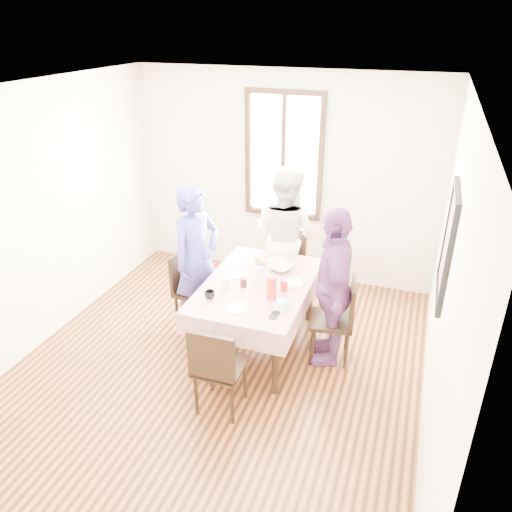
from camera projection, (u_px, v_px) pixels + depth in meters
name	position (u px, v px, depth m)	size (l,w,h in m)	color
ground	(218.00, 367.00, 5.06)	(4.50, 4.50, 0.00)	black
back_wall	(284.00, 178.00, 6.37)	(4.00, 4.00, 0.00)	beige
right_wall	(446.00, 283.00, 3.87)	(4.50, 4.50, 0.00)	beige
window_frame	(284.00, 156.00, 6.22)	(1.02, 0.06, 1.62)	black
window_pane	(284.00, 156.00, 6.23)	(0.90, 0.02, 1.50)	white
art_poster	(448.00, 245.00, 4.04)	(0.04, 0.76, 0.96)	red
dining_table	(258.00, 315.00, 5.24)	(0.94, 1.46, 0.75)	black
tablecloth	(258.00, 284.00, 5.07)	(1.06, 1.58, 0.01)	#550006
chair_left	(196.00, 290.00, 5.55)	(0.42, 0.42, 0.91)	black
chair_right	(332.00, 320.00, 5.01)	(0.42, 0.42, 0.91)	black
chair_far	(284.00, 268.00, 6.05)	(0.42, 0.42, 0.91)	black
chair_near	(220.00, 366.00, 4.35)	(0.42, 0.42, 0.91)	black
person_left	(196.00, 260.00, 5.38)	(0.62, 0.40, 1.69)	#3F3A95
person_far	(285.00, 238.00, 5.86)	(0.84, 0.65, 1.72)	silver
person_right	(332.00, 287.00, 4.85)	(0.98, 0.41, 1.67)	#64336A
mug_black	(210.00, 295.00, 4.78)	(0.10, 0.10, 0.08)	black
mug_flag	(284.00, 287.00, 4.92)	(0.09, 0.09, 0.08)	red
mug_green	(260.00, 265.00, 5.36)	(0.10, 0.10, 0.08)	#0C7226
serving_bowl	(281.00, 268.00, 5.32)	(0.24, 0.24, 0.06)	white
juice_carton	(272.00, 288.00, 4.75)	(0.07, 0.07, 0.23)	red
butter_tub	(281.00, 305.00, 4.62)	(0.13, 0.13, 0.07)	white
jam_jar	(243.00, 283.00, 4.98)	(0.07, 0.07, 0.09)	black
drinking_glass	(227.00, 283.00, 4.96)	(0.07, 0.07, 0.11)	silver
smartphone	(274.00, 315.00, 4.52)	(0.07, 0.14, 0.01)	black
flower_vase	(259.00, 274.00, 5.09)	(0.08, 0.08, 0.16)	silver
plate_left	(235.00, 275.00, 5.23)	(0.20, 0.20, 0.01)	white
plate_right	(293.00, 283.00, 5.06)	(0.20, 0.20, 0.01)	white
plate_far	(277.00, 260.00, 5.54)	(0.20, 0.20, 0.01)	white
plate_near	(237.00, 308.00, 4.63)	(0.20, 0.20, 0.01)	white
butter_lid	(281.00, 302.00, 4.61)	(0.12, 0.12, 0.01)	blue
flower_bunch	(259.00, 263.00, 5.03)	(0.09, 0.09, 0.10)	yellow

